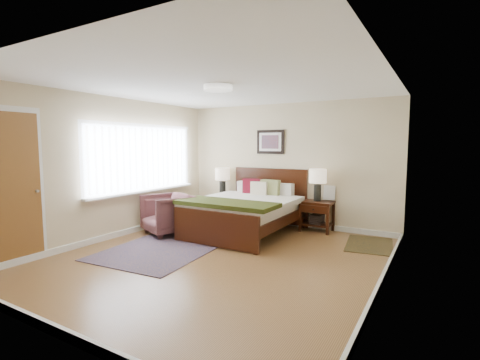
{
  "coord_description": "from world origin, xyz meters",
  "views": [
    {
      "loc": [
        2.79,
        -4.15,
        1.65
      ],
      "look_at": [
        -0.24,
        1.03,
        1.05
      ],
      "focal_mm": 26.0,
      "sensor_mm": 36.0,
      "label": 1
    }
  ],
  "objects_px": {
    "nightstand_right": "(317,213)",
    "lamp_right": "(318,179)",
    "bed": "(246,205)",
    "rug_persian": "(165,248)",
    "lamp_left": "(222,177)",
    "armchair": "(168,214)",
    "nightstand_left": "(222,201)"
  },
  "relations": [
    {
      "from": "bed",
      "to": "nightstand_right",
      "type": "xyz_separation_m",
      "value": [
        1.1,
        0.81,
        -0.17
      ]
    },
    {
      "from": "nightstand_left",
      "to": "nightstand_right",
      "type": "distance_m",
      "value": 2.17
    },
    {
      "from": "bed",
      "to": "nightstand_right",
      "type": "distance_m",
      "value": 1.37
    },
    {
      "from": "bed",
      "to": "armchair",
      "type": "xyz_separation_m",
      "value": [
        -1.26,
        -0.77,
        -0.16
      ]
    },
    {
      "from": "nightstand_left",
      "to": "armchair",
      "type": "height_order",
      "value": "armchair"
    },
    {
      "from": "nightstand_right",
      "to": "armchair",
      "type": "xyz_separation_m",
      "value": [
        -2.35,
        -1.57,
        0.01
      ]
    },
    {
      "from": "nightstand_right",
      "to": "lamp_left",
      "type": "distance_m",
      "value": 2.25
    },
    {
      "from": "lamp_right",
      "to": "armchair",
      "type": "distance_m",
      "value": 2.91
    },
    {
      "from": "nightstand_left",
      "to": "rug_persian",
      "type": "bearing_deg",
      "value": -79.97
    },
    {
      "from": "lamp_right",
      "to": "nightstand_left",
      "type": "bearing_deg",
      "value": -179.48
    },
    {
      "from": "nightstand_left",
      "to": "rug_persian",
      "type": "distance_m",
      "value": 2.36
    },
    {
      "from": "rug_persian",
      "to": "nightstand_right",
      "type": "bearing_deg",
      "value": 47.87
    },
    {
      "from": "bed",
      "to": "lamp_right",
      "type": "height_order",
      "value": "lamp_right"
    },
    {
      "from": "lamp_left",
      "to": "rug_persian",
      "type": "height_order",
      "value": "lamp_left"
    },
    {
      "from": "bed",
      "to": "lamp_right",
      "type": "relative_size",
      "value": 3.49
    },
    {
      "from": "nightstand_right",
      "to": "lamp_right",
      "type": "relative_size",
      "value": 0.97
    },
    {
      "from": "lamp_left",
      "to": "nightstand_left",
      "type": "bearing_deg",
      "value": -90.0
    },
    {
      "from": "bed",
      "to": "lamp_right",
      "type": "xyz_separation_m",
      "value": [
        1.1,
        0.82,
        0.48
      ]
    },
    {
      "from": "nightstand_left",
      "to": "lamp_left",
      "type": "distance_m",
      "value": 0.54
    },
    {
      "from": "lamp_right",
      "to": "rug_persian",
      "type": "distance_m",
      "value": 3.07
    },
    {
      "from": "nightstand_right",
      "to": "rug_persian",
      "type": "height_order",
      "value": "nightstand_right"
    },
    {
      "from": "nightstand_right",
      "to": "bed",
      "type": "bearing_deg",
      "value": -143.67
    },
    {
      "from": "nightstand_left",
      "to": "lamp_right",
      "type": "height_order",
      "value": "lamp_right"
    },
    {
      "from": "lamp_left",
      "to": "lamp_right",
      "type": "relative_size",
      "value": 1.0
    },
    {
      "from": "nightstand_right",
      "to": "lamp_right",
      "type": "distance_m",
      "value": 0.65
    },
    {
      "from": "armchair",
      "to": "nightstand_right",
      "type": "bearing_deg",
      "value": 56.86
    },
    {
      "from": "lamp_right",
      "to": "armchair",
      "type": "relative_size",
      "value": 0.75
    },
    {
      "from": "armchair",
      "to": "lamp_left",
      "type": "bearing_deg",
      "value": 106.32
    },
    {
      "from": "lamp_left",
      "to": "lamp_right",
      "type": "bearing_deg",
      "value": 0.0
    },
    {
      "from": "nightstand_left",
      "to": "rug_persian",
      "type": "height_order",
      "value": "nightstand_left"
    },
    {
      "from": "bed",
      "to": "rug_persian",
      "type": "bearing_deg",
      "value": -114.06
    },
    {
      "from": "armchair",
      "to": "rug_persian",
      "type": "height_order",
      "value": "armchair"
    }
  ]
}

